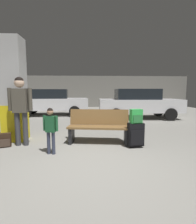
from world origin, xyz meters
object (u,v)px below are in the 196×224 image
object	(u,v)px
bench	(99,127)
backpack_dark_floor	(5,140)
structural_pillar	(14,90)
suitcase	(136,135)
parked_car_near	(138,103)
adult	(20,104)
parked_car_far	(51,102)
child	(51,126)
backpack_bright	(136,116)

from	to	relation	value
bench	backpack_dark_floor	world-z (taller)	bench
structural_pillar	suitcase	distance (m)	3.49
bench	parked_car_near	size ratio (longest dim) A/B	0.40
suitcase	adult	size ratio (longest dim) A/B	0.35
structural_pillar	suitcase	xyz separation A→B (m)	(3.21, -0.83, -1.08)
structural_pillar	parked_car_far	world-z (taller)	structural_pillar
bench	backpack_dark_floor	bearing A→B (deg)	-174.30
structural_pillar	backpack_dark_floor	xyz separation A→B (m)	(-0.02, -0.63, -1.23)
backpack_dark_floor	suitcase	bearing A→B (deg)	-3.53
child	backpack_dark_floor	world-z (taller)	child
bench	adult	xyz separation A→B (m)	(-1.97, -0.12, 0.63)
suitcase	adult	xyz separation A→B (m)	(-2.86, 0.31, 0.75)
adult	backpack_dark_floor	bearing A→B (deg)	-163.74
structural_pillar	child	size ratio (longest dim) A/B	2.77
parked_car_far	adult	bearing A→B (deg)	-85.36
structural_pillar	child	distance (m)	1.88
bench	parked_car_far	size ratio (longest dim) A/B	0.39
suitcase	parked_car_far	bearing A→B (deg)	118.41
parked_car_near	parked_car_far	distance (m)	4.96
child	parked_car_near	bearing A→B (deg)	56.34
parked_car_near	child	bearing A→B (deg)	-123.66
bench	suitcase	distance (m)	1.00
structural_pillar	parked_car_far	xyz separation A→B (m)	(-0.12, 5.33, -0.60)
bench	child	size ratio (longest dim) A/B	1.63
bench	structural_pillar	bearing A→B (deg)	170.32
backpack_dark_floor	parked_car_far	bearing A→B (deg)	90.95
backpack_dark_floor	parked_car_far	world-z (taller)	parked_car_far
parked_car_near	backpack_bright	bearing A→B (deg)	-106.64
suitcase	structural_pillar	bearing A→B (deg)	165.51
structural_pillar	child	xyz separation A→B (m)	(1.23, -1.20, -0.77)
backpack_dark_floor	parked_car_far	distance (m)	6.00
backpack_bright	backpack_dark_floor	bearing A→B (deg)	176.46
structural_pillar	bench	size ratio (longest dim) A/B	1.70
suitcase	backpack_dark_floor	size ratio (longest dim) A/B	1.78
bench	suitcase	bearing A→B (deg)	-26.00
child	adult	distance (m)	1.19
suitcase	backpack_bright	bearing A→B (deg)	-35.69
structural_pillar	parked_car_near	size ratio (longest dim) A/B	0.68
child	parked_car_far	bearing A→B (deg)	101.72
adult	parked_car_near	bearing A→B (deg)	45.96
parked_car_far	structural_pillar	bearing A→B (deg)	-88.71
backpack_bright	backpack_dark_floor	xyz separation A→B (m)	(-3.23, 0.20, -0.60)
backpack_bright	child	size ratio (longest dim) A/B	0.33
suitcase	adult	bearing A→B (deg)	173.82
suitcase	child	xyz separation A→B (m)	(-1.98, -0.37, 0.31)
backpack_bright	adult	size ratio (longest dim) A/B	0.20
backpack_bright	parked_car_far	bearing A→B (deg)	118.41
structural_pillar	child	world-z (taller)	structural_pillar
suitcase	child	world-z (taller)	child
bench	child	world-z (taller)	child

